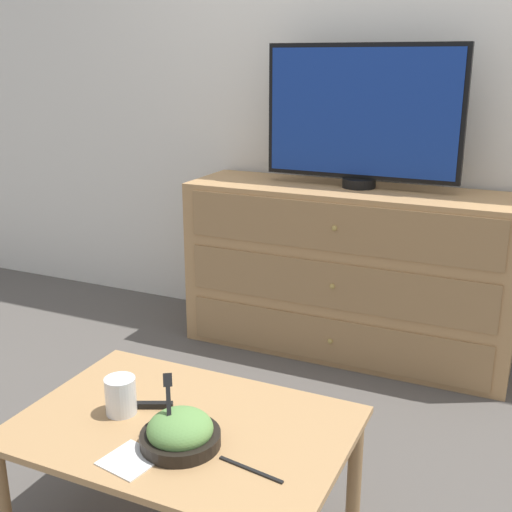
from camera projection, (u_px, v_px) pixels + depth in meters
name	position (u px, v px, depth m)	size (l,w,h in m)	color
ground_plane	(382.00, 334.00, 3.35)	(12.00, 12.00, 0.00)	#56514C
wall_back	(399.00, 75.00, 2.98)	(12.00, 0.05, 2.60)	white
dresser	(347.00, 272.00, 3.06)	(1.54, 0.46, 0.80)	tan
tv	(362.00, 115.00, 2.87)	(0.90, 0.15, 0.64)	black
coffee_table	(184.00, 439.00, 1.82)	(0.93, 0.63, 0.39)	tan
takeout_bowl	(180.00, 433.00, 1.70)	(0.22, 0.22, 0.19)	black
drink_cup	(121.00, 398.00, 1.85)	(0.09, 0.09, 0.11)	beige
napkin	(131.00, 460.00, 1.64)	(0.15, 0.15, 0.00)	white
knife	(251.00, 470.00, 1.60)	(0.19, 0.04, 0.01)	black
remote_control	(150.00, 405.00, 1.89)	(0.13, 0.07, 0.02)	black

